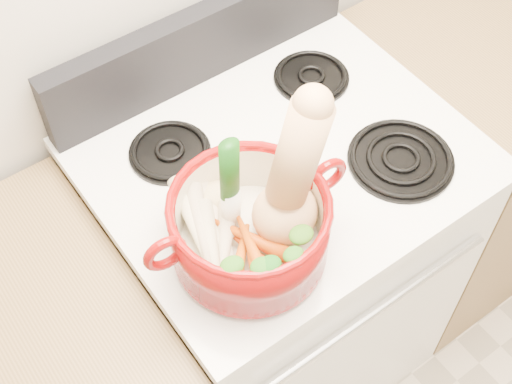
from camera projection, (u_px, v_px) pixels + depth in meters
stove_body at (276, 272)px, 1.90m from camera, size 0.76×0.65×0.92m
cooktop at (282, 159)px, 1.51m from camera, size 0.78×0.67×0.03m
control_backsplash at (201, 44)px, 1.57m from camera, size 0.76×0.05×0.18m
oven_handle at (378, 309)px, 1.47m from camera, size 0.60×0.02×0.02m
burner_front_left at (253, 249)px, 1.35m from camera, size 0.22×0.22×0.02m
burner_front_right at (401, 159)px, 1.48m from camera, size 0.22×0.22×0.02m
burner_back_left at (170, 151)px, 1.50m from camera, size 0.17×0.17×0.02m
burner_back_right at (311, 76)px, 1.63m from camera, size 0.17×0.17×0.02m
dutch_oven at (250, 228)px, 1.28m from camera, size 0.32×0.32×0.14m
pot_handle_left at (165, 253)px, 1.19m from camera, size 0.08×0.03×0.08m
pot_handle_right at (327, 175)px, 1.29m from camera, size 0.08×0.03×0.08m
squash at (296, 174)px, 1.21m from camera, size 0.20×0.14×0.33m
leek at (230, 187)px, 1.23m from camera, size 0.04×0.05×0.25m
ginger at (216, 197)px, 1.34m from camera, size 0.11×0.10×0.05m
parsnip_0 at (219, 230)px, 1.30m from camera, size 0.10×0.24×0.06m
parsnip_1 at (224, 250)px, 1.27m from camera, size 0.15×0.17×0.06m
parsnip_2 at (211, 227)px, 1.29m from camera, size 0.07×0.21×0.06m
parsnip_3 at (211, 249)px, 1.25m from camera, size 0.11×0.19×0.06m
parsnip_4 at (196, 227)px, 1.28m from camera, size 0.10×0.22×0.06m
parsnip_5 at (203, 234)px, 1.27m from camera, size 0.11×0.20×0.05m
carrot_0 at (264, 262)px, 1.27m from camera, size 0.06×0.15×0.04m
carrot_1 at (239, 263)px, 1.26m from camera, size 0.14×0.13×0.05m
carrot_2 at (253, 240)px, 1.28m from camera, size 0.11×0.18×0.05m
carrot_3 at (254, 264)px, 1.25m from camera, size 0.08×0.14×0.04m
carrot_4 at (254, 254)px, 1.25m from camera, size 0.07×0.16×0.05m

